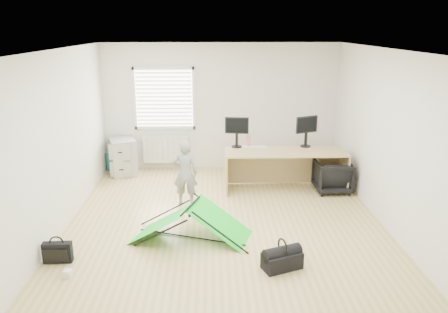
{
  "coord_description": "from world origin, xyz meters",
  "views": [
    {
      "loc": [
        -0.2,
        -6.51,
        3.03
      ],
      "look_at": [
        0.0,
        0.4,
        0.95
      ],
      "focal_mm": 35.0,
      "sensor_mm": 36.0,
      "label": 1
    }
  ],
  "objects_px": {
    "thermos": "(248,141)",
    "storage_crate": "(283,170)",
    "filing_cabinet": "(123,156)",
    "person": "(185,173)",
    "monitor_right": "(306,135)",
    "kite": "(191,222)",
    "desk": "(285,171)",
    "laptop_bag": "(58,252)",
    "monitor_left": "(237,136)",
    "office_chair": "(332,176)",
    "duffel_bag": "(282,261)"
  },
  "relations": [
    {
      "from": "kite",
      "to": "duffel_bag",
      "type": "relative_size",
      "value": 3.32
    },
    {
      "from": "desk",
      "to": "monitor_right",
      "type": "height_order",
      "value": "monitor_right"
    },
    {
      "from": "office_chair",
      "to": "kite",
      "type": "xyz_separation_m",
      "value": [
        -2.59,
        -1.85,
        -0.04
      ]
    },
    {
      "from": "monitor_right",
      "to": "kite",
      "type": "xyz_separation_m",
      "value": [
        -2.14,
        -2.26,
        -0.73
      ]
    },
    {
      "from": "desk",
      "to": "duffel_bag",
      "type": "height_order",
      "value": "desk"
    },
    {
      "from": "person",
      "to": "duffel_bag",
      "type": "bearing_deg",
      "value": 125.54
    },
    {
      "from": "monitor_left",
      "to": "person",
      "type": "relative_size",
      "value": 0.39
    },
    {
      "from": "monitor_left",
      "to": "storage_crate",
      "type": "relative_size",
      "value": 1.01
    },
    {
      "from": "monitor_left",
      "to": "monitor_right",
      "type": "xyz_separation_m",
      "value": [
        1.34,
        -0.0,
        0.0
      ]
    },
    {
      "from": "office_chair",
      "to": "desk",
      "type": "bearing_deg",
      "value": -7.37
    },
    {
      "from": "office_chair",
      "to": "person",
      "type": "bearing_deg",
      "value": 10.8
    },
    {
      "from": "monitor_right",
      "to": "office_chair",
      "type": "relative_size",
      "value": 0.7
    },
    {
      "from": "duffel_bag",
      "to": "kite",
      "type": "bearing_deg",
      "value": 122.52
    },
    {
      "from": "monitor_left",
      "to": "thermos",
      "type": "xyz_separation_m",
      "value": [
        0.22,
        0.02,
        -0.1
      ]
    },
    {
      "from": "filing_cabinet",
      "to": "kite",
      "type": "height_order",
      "value": "filing_cabinet"
    },
    {
      "from": "desk",
      "to": "kite",
      "type": "distance_m",
      "value": 2.59
    },
    {
      "from": "person",
      "to": "kite",
      "type": "height_order",
      "value": "person"
    },
    {
      "from": "kite",
      "to": "office_chair",
      "type": "bearing_deg",
      "value": 54.9
    },
    {
      "from": "thermos",
      "to": "duffel_bag",
      "type": "bearing_deg",
      "value": -86.52
    },
    {
      "from": "laptop_bag",
      "to": "duffel_bag",
      "type": "bearing_deg",
      "value": -6.57
    },
    {
      "from": "person",
      "to": "monitor_right",
      "type": "bearing_deg",
      "value": -153.59
    },
    {
      "from": "filing_cabinet",
      "to": "duffel_bag",
      "type": "bearing_deg",
      "value": -73.74
    },
    {
      "from": "desk",
      "to": "laptop_bag",
      "type": "relative_size",
      "value": 6.0
    },
    {
      "from": "thermos",
      "to": "storage_crate",
      "type": "height_order",
      "value": "thermos"
    },
    {
      "from": "filing_cabinet",
      "to": "duffel_bag",
      "type": "height_order",
      "value": "filing_cabinet"
    },
    {
      "from": "desk",
      "to": "filing_cabinet",
      "type": "relative_size",
      "value": 2.98
    },
    {
      "from": "monitor_left",
      "to": "kite",
      "type": "relative_size",
      "value": 0.27
    },
    {
      "from": "kite",
      "to": "duffel_bag",
      "type": "xyz_separation_m",
      "value": [
        1.21,
        -0.88,
        -0.15
      ]
    },
    {
      "from": "office_chair",
      "to": "storage_crate",
      "type": "relative_size",
      "value": 1.47
    },
    {
      "from": "thermos",
      "to": "kite",
      "type": "relative_size",
      "value": 0.14
    },
    {
      "from": "storage_crate",
      "to": "thermos",
      "type": "bearing_deg",
      "value": -148.53
    },
    {
      "from": "filing_cabinet",
      "to": "person",
      "type": "bearing_deg",
      "value": -69.93
    },
    {
      "from": "desk",
      "to": "kite",
      "type": "relative_size",
      "value": 1.35
    },
    {
      "from": "thermos",
      "to": "person",
      "type": "xyz_separation_m",
      "value": [
        -1.17,
        -0.99,
        -0.31
      ]
    },
    {
      "from": "desk",
      "to": "person",
      "type": "xyz_separation_m",
      "value": [
        -1.85,
        -0.66,
        0.2
      ]
    },
    {
      "from": "duffel_bag",
      "to": "laptop_bag",
      "type": "bearing_deg",
      "value": 153.65
    },
    {
      "from": "monitor_left",
      "to": "office_chair",
      "type": "distance_m",
      "value": 1.97
    },
    {
      "from": "filing_cabinet",
      "to": "thermos",
      "type": "height_order",
      "value": "thermos"
    },
    {
      "from": "monitor_right",
      "to": "laptop_bag",
      "type": "distance_m",
      "value": 4.91
    },
    {
      "from": "duffel_bag",
      "to": "filing_cabinet",
      "type": "bearing_deg",
      "value": 103.86
    },
    {
      "from": "monitor_right",
      "to": "laptop_bag",
      "type": "xyz_separation_m",
      "value": [
        -3.88,
        -2.89,
        -0.85
      ]
    },
    {
      "from": "monitor_right",
      "to": "laptop_bag",
      "type": "relative_size",
      "value": 1.22
    },
    {
      "from": "person",
      "to": "kite",
      "type": "bearing_deg",
      "value": 99.98
    },
    {
      "from": "filing_cabinet",
      "to": "monitor_right",
      "type": "height_order",
      "value": "monitor_right"
    },
    {
      "from": "office_chair",
      "to": "storage_crate",
      "type": "bearing_deg",
      "value": -50.18
    },
    {
      "from": "filing_cabinet",
      "to": "laptop_bag",
      "type": "distance_m",
      "value": 3.66
    },
    {
      "from": "monitor_right",
      "to": "storage_crate",
      "type": "distance_m",
      "value": 1.05
    },
    {
      "from": "monitor_left",
      "to": "office_chair",
      "type": "bearing_deg",
      "value": -5.28
    },
    {
      "from": "filing_cabinet",
      "to": "monitor_right",
      "type": "distance_m",
      "value": 3.82
    },
    {
      "from": "monitor_right",
      "to": "duffel_bag",
      "type": "bearing_deg",
      "value": -129.65
    }
  ]
}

